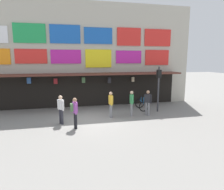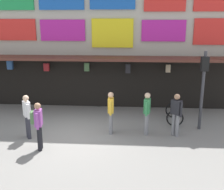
{
  "view_description": "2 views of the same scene",
  "coord_description": "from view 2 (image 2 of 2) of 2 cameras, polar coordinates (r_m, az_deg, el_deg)",
  "views": [
    {
      "loc": [
        -1.34,
        -11.8,
        3.7
      ],
      "look_at": [
        1.57,
        0.75,
        1.41
      ],
      "focal_mm": 32.35,
      "sensor_mm": 36.0,
      "label": 1
    },
    {
      "loc": [
        2.17,
        -9.41,
        4.22
      ],
      "look_at": [
        1.4,
        1.25,
        1.35
      ],
      "focal_mm": 43.0,
      "sensor_mm": 36.0,
      "label": 2
    }
  ],
  "objects": [
    {
      "name": "pedestrian_in_purple",
      "position": [
        10.41,
        -0.25,
        -3.31
      ],
      "size": [
        0.23,
        0.53,
        1.68
      ],
      "color": "gray",
      "rests_on": "ground"
    },
    {
      "name": "bicycle_parked",
      "position": [
        12.1,
        13.07,
        -3.82
      ],
      "size": [
        0.82,
        1.22,
        1.05
      ],
      "color": "black",
      "rests_on": "ground"
    },
    {
      "name": "ground_plane",
      "position": [
        10.54,
        -8.22,
        -8.75
      ],
      "size": [
        80.0,
        80.0,
        0.0
      ],
      "primitive_type": "plane",
      "color": "gray"
    },
    {
      "name": "shopfront",
      "position": [
        14.15,
        -4.85,
        13.93
      ],
      "size": [
        18.0,
        2.6,
        8.0
      ],
      "color": "#B2AD9E",
      "rests_on": "ground"
    },
    {
      "name": "pedestrian_in_blue",
      "position": [
        10.46,
        13.47,
        -3.64
      ],
      "size": [
        0.41,
        0.41,
        1.68
      ],
      "color": "gray",
      "rests_on": "ground"
    },
    {
      "name": "pedestrian_in_white",
      "position": [
        10.48,
        -17.61,
        -3.91
      ],
      "size": [
        0.38,
        0.45,
        1.68
      ],
      "color": "#2D2D38",
      "rests_on": "ground"
    },
    {
      "name": "traffic_light_far",
      "position": [
        11.14,
        18.86,
        3.44
      ],
      "size": [
        0.29,
        0.33,
        3.2
      ],
      "color": "#38383D",
      "rests_on": "ground"
    },
    {
      "name": "pedestrian_in_black",
      "position": [
        10.43,
        7.45,
        -3.41
      ],
      "size": [
        0.29,
        0.52,
        1.68
      ],
      "color": "gray",
      "rests_on": "ground"
    },
    {
      "name": "pedestrian_in_red",
      "position": [
        9.4,
        -15.47,
        -5.7
      ],
      "size": [
        0.4,
        0.52,
        1.68
      ],
      "color": "black",
      "rests_on": "ground"
    }
  ]
}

